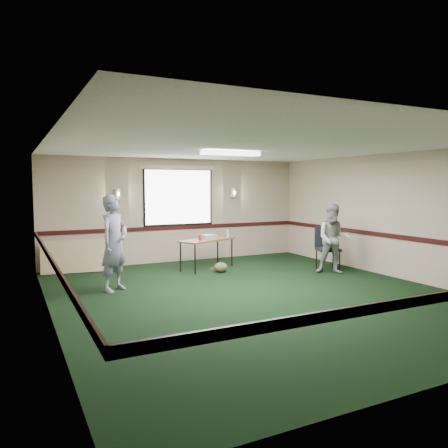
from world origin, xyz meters
name	(u,v)px	position (x,y,z in m)	size (l,w,h in m)	color
ground	(255,294)	(0.00, 0.00, 0.00)	(8.00, 8.00, 0.00)	black
room_shell	(208,204)	(0.00, 2.12, 1.58)	(8.00, 8.02, 8.00)	tan
folding_table	(207,241)	(0.22, 2.66, 0.67)	(1.56, 1.12, 0.72)	brown
projector	(209,237)	(0.28, 2.67, 0.77)	(0.31, 0.25, 0.10)	#999AA2
game_console	(212,236)	(0.48, 2.91, 0.75)	(0.20, 0.16, 0.05)	white
red_cup	(200,238)	(-0.02, 2.51, 0.79)	(0.09, 0.09, 0.13)	#B10B0D
water_bottle	(228,233)	(0.83, 2.75, 0.82)	(0.06, 0.06, 0.20)	#86B7DB
duffel_bag	(221,267)	(0.33, 2.13, 0.12)	(0.33, 0.25, 0.23)	#423E26
cable_coil	(216,269)	(0.40, 2.55, 0.01)	(0.29, 0.29, 0.01)	red
folded_table	(75,256)	(-2.69, 3.60, 0.38)	(1.47, 0.06, 0.76)	tan
conference_chair	(327,245)	(2.76, 1.35, 0.59)	(0.64, 0.65, 1.01)	black
person_left	(114,243)	(-2.25, 1.44, 0.91)	(0.67, 0.44, 1.83)	#46549B
person_right	(334,239)	(2.58, 0.89, 0.79)	(0.77, 0.60, 1.59)	#6C88A8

